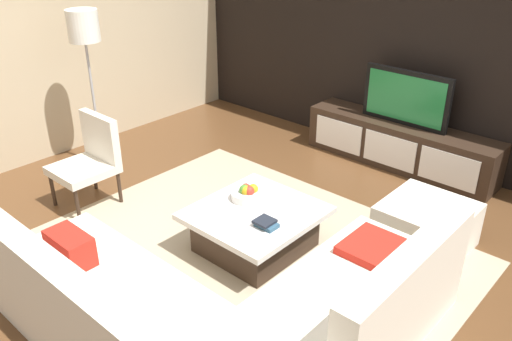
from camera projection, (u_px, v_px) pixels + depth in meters
ground_plane at (256, 258)px, 4.40m from camera, size 14.00×14.00×0.00m
feature_wall_back at (427, 36)px, 5.57m from camera, size 6.40×0.12×2.80m
side_wall_left at (53, 31)px, 5.82m from camera, size 0.12×5.20×2.80m
area_rug at (248, 253)px, 4.46m from camera, size 3.41×2.68×0.01m
media_console at (400, 145)px, 5.88m from camera, size 2.16×0.47×0.50m
television at (406, 98)px, 5.64m from camera, size 0.98×0.06×0.59m
sectional_couch at (222, 319)px, 3.36m from camera, size 2.53×2.30×0.79m
coffee_table at (255, 229)px, 4.44m from camera, size 0.94×1.00×0.38m
accent_chair_near at (91, 156)px, 5.06m from camera, size 0.52×0.54×0.87m
floor_lamp at (84, 36)px, 5.38m from camera, size 0.32×0.32×1.71m
ottoman at (426, 226)px, 4.48m from camera, size 0.70×0.70×0.40m
fruit_bowl at (248, 193)px, 4.51m from camera, size 0.28×0.28×0.14m
book_stack at (266, 223)px, 4.13m from camera, size 0.18×0.15×0.05m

